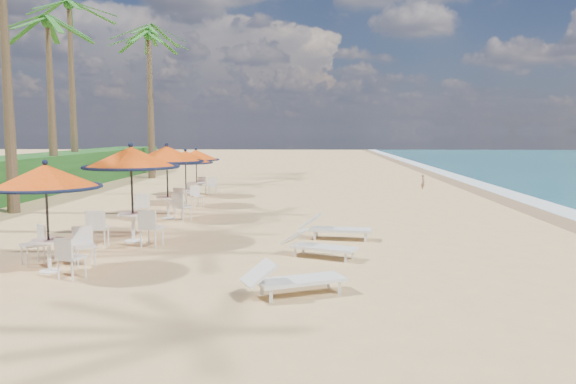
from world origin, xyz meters
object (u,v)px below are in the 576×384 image
(station_0, at_px, (48,190))
(lounger_far, at_px, (333,228))
(station_3, at_px, (186,162))
(station_4, at_px, (197,159))
(station_2, at_px, (167,163))
(lounger_mid, at_px, (316,245))
(station_1, at_px, (130,167))
(lounger_near, at_px, (291,279))

(station_0, relative_size, lounger_far, 1.19)
(station_3, bearing_deg, station_4, 94.52)
(station_2, relative_size, station_3, 1.13)
(station_0, relative_size, lounger_mid, 1.28)
(station_1, height_order, station_4, station_1)
(station_0, height_order, station_1, station_1)
(station_0, distance_m, station_2, 7.29)
(station_2, bearing_deg, lounger_mid, -48.32)
(station_0, xyz_separation_m, station_3, (0.46, 10.62, 0.00))
(station_3, distance_m, lounger_near, 13.08)
(station_0, relative_size, station_1, 0.89)
(station_2, distance_m, lounger_far, 6.64)
(station_2, bearing_deg, station_4, 93.25)
(station_0, relative_size, lounger_near, 1.21)
(station_4, relative_size, lounger_far, 1.10)
(station_3, bearing_deg, station_2, -88.06)
(station_1, distance_m, station_4, 10.87)
(station_0, bearing_deg, station_3, 87.53)
(station_3, bearing_deg, station_1, -88.26)
(station_0, relative_size, station_4, 1.08)
(station_4, distance_m, lounger_mid, 13.64)
(station_0, height_order, lounger_near, station_0)
(station_1, relative_size, lounger_far, 1.33)
(lounger_mid, bearing_deg, station_4, 137.69)
(station_1, distance_m, lounger_mid, 5.45)
(station_1, xyz_separation_m, lounger_far, (5.38, 0.67, -1.71))
(lounger_near, bearing_deg, station_1, 108.83)
(station_2, xyz_separation_m, lounger_near, (4.56, -8.79, -1.57))
(station_3, distance_m, station_4, 3.45)
(station_2, bearing_deg, station_3, 91.94)
(station_0, height_order, station_3, station_0)
(lounger_mid, bearing_deg, station_3, 143.91)
(station_1, bearing_deg, lounger_near, -46.67)
(station_1, bearing_deg, station_3, 91.74)
(station_2, bearing_deg, lounger_near, -62.56)
(station_1, xyz_separation_m, station_3, (-0.23, 7.42, -0.29))
(station_4, xyz_separation_m, lounger_far, (5.88, -10.18, -1.36))
(station_2, height_order, station_4, station_2)
(station_3, relative_size, lounger_mid, 1.22)
(station_4, distance_m, lounger_near, 16.40)
(station_2, distance_m, lounger_near, 10.02)
(station_3, xyz_separation_m, lounger_mid, (5.14, -9.00, -1.44))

